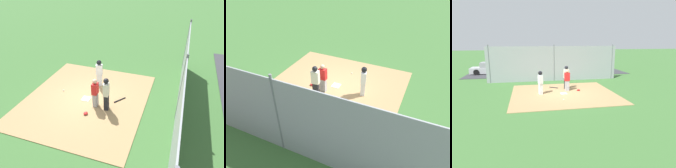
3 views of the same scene
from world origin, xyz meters
The scene contains 10 objects.
ground_plane centered at (0.00, 0.00, 0.00)m, with size 140.00×140.00×0.00m, color #3D6B33.
dirt_infield centered at (0.00, 0.00, 0.01)m, with size 7.20×6.40×0.03m, color #A88456.
home_plate centered at (0.00, 0.00, 0.04)m, with size 0.44×0.44×0.02m, color white.
catcher centered at (-0.40, -0.74, 0.85)m, with size 0.38×0.27×1.59m.
umpire centered at (-0.47, -1.37, 0.98)m, with size 0.41×0.31×1.79m.
runner centered at (1.60, -0.17, 0.96)m, with size 0.35×0.43×1.63m.
baseball_bat centered at (0.46, -1.79, 0.06)m, with size 0.06×0.06×0.77m, color black.
catcher_mask centered at (-1.22, -0.54, 0.09)m, with size 0.24×0.20×0.12m, color red.
baseball centered at (0.31, 1.57, 0.07)m, with size 0.07×0.07×0.07m, color white.
backstop_fence centered at (0.00, -4.78, 1.60)m, with size 12.00×0.10×3.35m.
Camera 1 is at (-8.62, -4.46, 6.84)m, focal length 34.33 mm.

